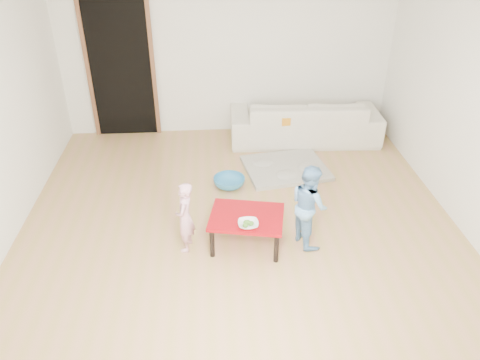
{
  "coord_description": "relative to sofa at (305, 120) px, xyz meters",
  "views": [
    {
      "loc": [
        -0.3,
        -4.47,
        3.23
      ],
      "look_at": [
        0.0,
        -0.2,
        0.65
      ],
      "focal_mm": 35.0,
      "sensor_mm": 36.0,
      "label": 1
    }
  ],
  "objects": [
    {
      "name": "cushion",
      "position": [
        -0.21,
        -0.22,
        0.16
      ],
      "size": [
        0.47,
        0.43,
        0.12
      ],
      "primitive_type": "cube",
      "rotation": [
        0.0,
        0.0,
        0.08
      ],
      "color": "orange",
      "rests_on": "sofa"
    },
    {
      "name": "blanket",
      "position": [
        -0.42,
        -0.94,
        -0.3
      ],
      "size": [
        1.23,
        1.08,
        0.05
      ],
      "primitive_type": null,
      "rotation": [
        0.0,
        0.0,
        0.17
      ],
      "color": "#B4B09F",
      "rests_on": "floor"
    },
    {
      "name": "child_pink",
      "position": [
        -1.74,
        -2.54,
        0.07
      ],
      "size": [
        0.24,
        0.32,
        0.8
      ],
      "primitive_type": "imported",
      "rotation": [
        0.0,
        0.0,
        -1.73
      ],
      "color": "#D15F7C",
      "rests_on": "floor"
    },
    {
      "name": "child_blue",
      "position": [
        -0.44,
        -2.51,
        0.14
      ],
      "size": [
        0.48,
        0.54,
        0.93
      ],
      "primitive_type": "imported",
      "rotation": [
        0.0,
        0.0,
        1.89
      ],
      "color": "#568BC8",
      "rests_on": "floor"
    },
    {
      "name": "sofa",
      "position": [
        0.0,
        0.0,
        0.0
      ],
      "size": [
        2.28,
        0.96,
        0.66
      ],
      "primitive_type": "imported",
      "rotation": [
        0.0,
        0.0,
        3.11
      ],
      "color": "beige",
      "rests_on": "floor"
    },
    {
      "name": "bowl",
      "position": [
        -1.1,
        -2.72,
        0.08
      ],
      "size": [
        0.21,
        0.21,
        0.05
      ],
      "primitive_type": "imported",
      "color": "white",
      "rests_on": "red_table"
    },
    {
      "name": "right_wall",
      "position": [
        1.35,
        -2.05,
        0.97
      ],
      "size": [
        0.02,
        5.0,
        2.6
      ],
      "primitive_type": "cube",
      "color": "white",
      "rests_on": "floor"
    },
    {
      "name": "basin",
      "position": [
        -1.22,
        -1.33,
        -0.26
      ],
      "size": [
        0.41,
        0.41,
        0.13
      ],
      "primitive_type": "imported",
      "color": "teal",
      "rests_on": "floor"
    },
    {
      "name": "floor",
      "position": [
        -1.15,
        -2.05,
        -0.33
      ],
      "size": [
        5.0,
        5.0,
        0.01
      ],
      "primitive_type": "cube",
      "color": "tan",
      "rests_on": "ground"
    },
    {
      "name": "broccoli",
      "position": [
        -1.1,
        -2.72,
        0.08
      ],
      "size": [
        0.12,
        0.12,
        0.06
      ],
      "primitive_type": null,
      "color": "#2D5919",
      "rests_on": "red_table"
    },
    {
      "name": "red_table",
      "position": [
        -1.1,
        -2.53,
        -0.14
      ],
      "size": [
        0.86,
        0.71,
        0.38
      ],
      "primitive_type": null,
      "rotation": [
        0.0,
        0.0,
        -0.19
      ],
      "color": "maroon",
      "rests_on": "floor"
    },
    {
      "name": "back_wall",
      "position": [
        -1.15,
        0.45,
        0.97
      ],
      "size": [
        5.0,
        0.02,
        2.6
      ],
      "primitive_type": "cube",
      "color": "white",
      "rests_on": "floor"
    },
    {
      "name": "doorway",
      "position": [
        -2.75,
        0.43,
        0.7
      ],
      "size": [
        1.02,
        0.08,
        2.11
      ],
      "primitive_type": null,
      "color": "brown",
      "rests_on": "back_wall"
    }
  ]
}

